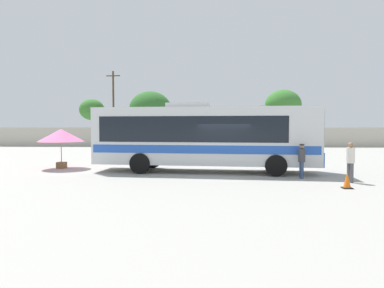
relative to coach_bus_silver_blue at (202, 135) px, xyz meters
name	(u,v)px	position (x,y,z in m)	size (l,w,h in m)	color
ground_plane	(217,157)	(1.06, 9.33, -1.92)	(300.00, 300.00, 0.00)	#A3A099
perimeter_wall	(213,137)	(1.06, 22.63, -0.80)	(80.00, 0.30, 2.24)	#B2AD9E
coach_bus_silver_blue	(202,135)	(0.00, 0.00, 0.00)	(11.69, 3.72, 3.60)	silver
attendant_by_bus_door	(302,159)	(4.57, -2.20, -1.02)	(0.36, 0.36, 1.59)	#33476B
passenger_waiting_on_apron	(350,160)	(6.32, -3.32, -0.95)	(0.45, 0.45, 1.72)	#4C4C51
vendor_umbrella_secondary_pink	(61,136)	(-8.01, 1.15, -0.07)	(2.57, 2.57, 2.23)	gray
parked_car_leftmost_dark_blue	(127,141)	(-8.43, 19.82, -1.11)	(4.57, 2.31, 1.53)	navy
parked_car_second_silver	(176,141)	(-2.97, 19.10, -1.15)	(4.62, 2.12, 1.44)	#B7BABF
parked_car_third_red	(230,142)	(2.77, 19.05, -1.17)	(4.35, 2.05, 1.41)	red
utility_pole_near	(113,107)	(-11.71, 26.57, 2.99)	(1.80, 0.29, 9.45)	#4C3823
roadside_tree_left	(92,110)	(-14.82, 27.48, 2.63)	(3.25, 3.25, 5.97)	brown
roadside_tree_midleft	(150,109)	(-7.20, 28.27, 2.71)	(5.60, 5.60, 7.01)	brown
roadside_tree_midright	(263,116)	(7.49, 26.91, 1.79)	(3.21, 3.21, 5.10)	brown
roadside_tree_right	(283,105)	(10.04, 27.10, 3.18)	(4.58, 4.58, 7.06)	brown
traffic_cone_on_apron	(347,180)	(5.62, -4.77, -1.61)	(0.36, 0.36, 0.64)	black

